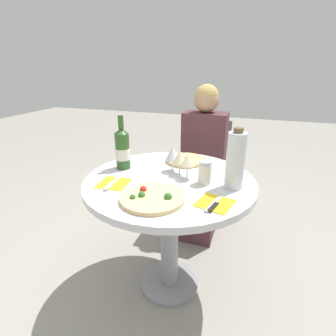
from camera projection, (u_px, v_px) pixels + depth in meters
The scene contains 14 objects.
ground_plane at pixel (169, 283), 1.72m from camera, with size 12.00×12.00×0.00m, color gray.
dining_table at pixel (170, 201), 1.49m from camera, with size 0.94×0.94×0.75m.
chair_behind_diner at pixel (204, 175), 2.26m from camera, with size 0.38×0.38×0.91m.
seated_diner at pixel (201, 170), 2.10m from camera, with size 0.34×0.42×1.20m.
pizza_large at pixel (152, 197), 1.21m from camera, with size 0.30×0.30×0.05m.
pizza_small_far at pixel (185, 160), 1.69m from camera, with size 0.25×0.25×0.05m.
wine_bottle at pixel (123, 149), 1.55m from camera, with size 0.09×0.09×0.32m.
tall_carafe at pixel (235, 161), 1.28m from camera, with size 0.09×0.09×0.31m.
sugar_shaker at pixel (205, 173), 1.36m from camera, with size 0.07×0.07×0.12m.
wine_glass_center at pixel (180, 157), 1.45m from camera, with size 0.08×0.08×0.15m.
wine_glass_back_left at pixel (173, 154), 1.50m from camera, with size 0.08×0.08×0.15m.
wine_glass_front_right at pixel (188, 160), 1.40m from camera, with size 0.08×0.08×0.14m.
place_setting_left at pixel (113, 183), 1.38m from camera, with size 0.16×0.19×0.01m.
place_setting_right at pixel (215, 203), 1.18m from camera, with size 0.18×0.19×0.01m.
Camera 1 is at (0.41, -1.25, 1.34)m, focal length 28.00 mm.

